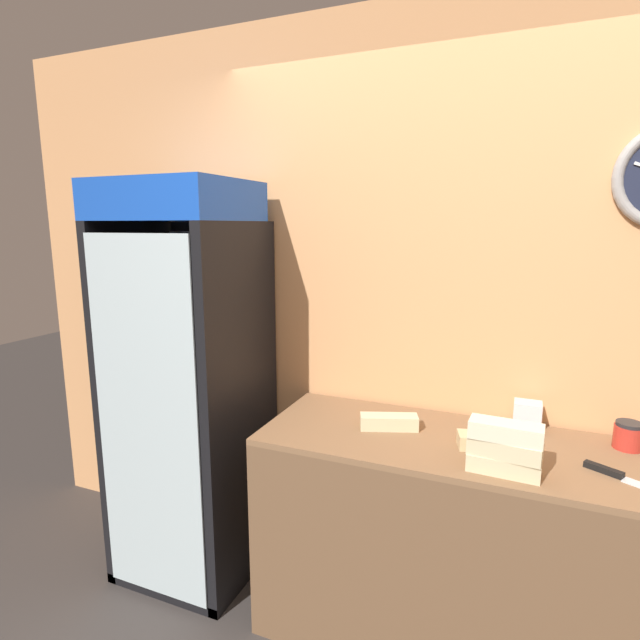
{
  "coord_description": "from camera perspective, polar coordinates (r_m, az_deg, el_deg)",
  "views": [
    {
      "loc": [
        0.15,
        -1.07,
        1.75
      ],
      "look_at": [
        -0.68,
        0.93,
        1.34
      ],
      "focal_mm": 28.0,
      "sensor_mm": 36.0,
      "label": 1
    }
  ],
  "objects": [
    {
      "name": "sandwich_stack_bottom",
      "position": [
        1.91,
        20.22,
        -15.24
      ],
      "size": [
        0.25,
        0.1,
        0.06
      ],
      "color": "beige",
      "rests_on": "prep_counter"
    },
    {
      "name": "sandwich_stack_middle",
      "position": [
        1.89,
        20.35,
        -13.55
      ],
      "size": [
        0.25,
        0.12,
        0.06
      ],
      "color": "beige",
      "rests_on": "sandwich_stack_bottom"
    },
    {
      "name": "sandwich_flat_right",
      "position": [
        2.09,
        18.87,
        -13.0
      ],
      "size": [
        0.26,
        0.15,
        0.06
      ],
      "color": "tan",
      "rests_on": "prep_counter"
    },
    {
      "name": "chefs_knife",
      "position": [
        2.05,
        31.09,
        -15.04
      ],
      "size": [
        0.3,
        0.19,
        0.02
      ],
      "color": "silver",
      "rests_on": "prep_counter"
    },
    {
      "name": "beverage_cooler",
      "position": [
        2.57,
        -14.23,
        -5.38
      ],
      "size": [
        0.65,
        0.62,
        1.95
      ],
      "color": "black",
      "rests_on": "ground_plane"
    },
    {
      "name": "wall_back",
      "position": [
        2.32,
        18.6,
        0.37
      ],
      "size": [
        5.2,
        0.1,
        2.7
      ],
      "color": "tan",
      "rests_on": "ground_plane"
    },
    {
      "name": "prep_counter",
      "position": [
        2.33,
        16.31,
        -23.57
      ],
      "size": [
        1.69,
        0.61,
        0.9
      ],
      "color": "brown",
      "rests_on": "ground_plane"
    },
    {
      "name": "sandwich_flat_left",
      "position": [
        2.17,
        7.89,
        -11.47
      ],
      "size": [
        0.25,
        0.16,
        0.06
      ],
      "color": "beige",
      "rests_on": "prep_counter"
    },
    {
      "name": "napkin_dispenser",
      "position": [
        2.31,
        22.6,
        -10.08
      ],
      "size": [
        0.11,
        0.09,
        0.12
      ],
      "color": "silver",
      "rests_on": "prep_counter"
    },
    {
      "name": "condiment_jar",
      "position": [
        2.3,
        31.76,
        -11.17
      ],
      "size": [
        0.1,
        0.1,
        0.11
      ],
      "color": "#B72D23",
      "rests_on": "prep_counter"
    },
    {
      "name": "sandwich_stack_top",
      "position": [
        1.86,
        20.47,
        -11.82
      ],
      "size": [
        0.25,
        0.11,
        0.06
      ],
      "color": "beige",
      "rests_on": "sandwich_stack_middle"
    }
  ]
}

